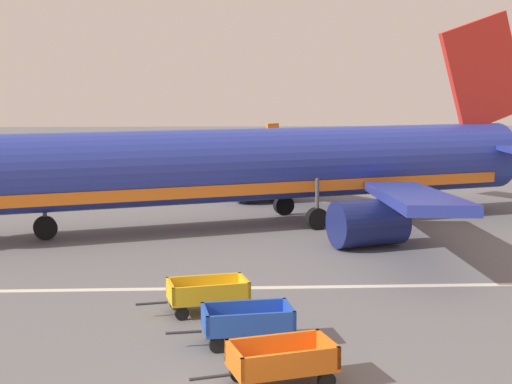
{
  "coord_description": "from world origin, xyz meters",
  "views": [
    {
      "loc": [
        -0.83,
        -15.93,
        7.3
      ],
      "look_at": [
        0.63,
        14.63,
        2.8
      ],
      "focal_mm": 52.21,
      "sensor_mm": 36.0,
      "label": 1
    }
  ],
  "objects_px": {
    "baggage_cart_third_in_row": "(281,362)",
    "airplane": "(274,166)",
    "baggage_cart_fourth_in_row": "(247,323)",
    "baggage_cart_far_end": "(207,294)"
  },
  "relations": [
    {
      "from": "baggage_cart_third_in_row",
      "to": "airplane",
      "type": "bearing_deg",
      "value": 86.44
    },
    {
      "from": "baggage_cart_fourth_in_row",
      "to": "baggage_cart_third_in_row",
      "type": "bearing_deg",
      "value": -76.3
    },
    {
      "from": "airplane",
      "to": "baggage_cart_far_end",
      "type": "bearing_deg",
      "value": -101.95
    },
    {
      "from": "baggage_cart_fourth_in_row",
      "to": "baggage_cart_far_end",
      "type": "xyz_separation_m",
      "value": [
        -1.16,
        2.94,
        0.0
      ]
    },
    {
      "from": "airplane",
      "to": "baggage_cart_far_end",
      "type": "relative_size",
      "value": 10.17
    },
    {
      "from": "airplane",
      "to": "baggage_cart_fourth_in_row",
      "type": "distance_m",
      "value": 18.31
    },
    {
      "from": "baggage_cart_fourth_in_row",
      "to": "airplane",
      "type": "bearing_deg",
      "value": 83.57
    },
    {
      "from": "baggage_cart_far_end",
      "to": "airplane",
      "type": "bearing_deg",
      "value": 78.05
    },
    {
      "from": "baggage_cart_fourth_in_row",
      "to": "baggage_cart_far_end",
      "type": "distance_m",
      "value": 3.16
    },
    {
      "from": "baggage_cart_third_in_row",
      "to": "baggage_cart_far_end",
      "type": "height_order",
      "value": "same"
    }
  ]
}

